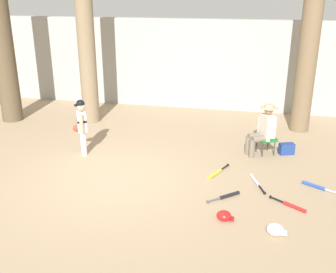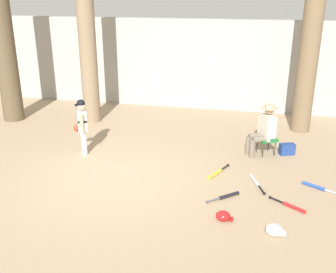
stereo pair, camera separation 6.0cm
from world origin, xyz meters
The scene contains 15 objects.
ground_plane centered at (0.00, 0.00, 0.00)m, with size 60.00×60.00×0.00m, color #9E8466.
concrete_back_wall centered at (0.00, 5.57, 1.39)m, with size 18.00×0.36×2.77m, color #9E9E99.
tree_near_player centered at (-1.93, 3.44, 2.07)m, with size 0.63×0.63×4.73m.
tree_behind_spectator centered at (3.91, 3.93, 1.96)m, with size 0.79×0.79×4.72m.
young_ballplayer centered at (-1.16, 1.13, 0.74)m, with size 0.48×0.54×1.31m.
folding_stool centered at (2.99, 2.01, 0.36)m, with size 0.54×0.54×0.41m.
seated_spectator centered at (2.90, 1.96, 0.64)m, with size 0.67×0.56×1.20m.
handbag_beside_stool centered at (3.48, 2.10, 0.13)m, with size 0.34×0.18×0.26m, color navy.
bat_black_composite centered at (2.28, -0.27, 0.03)m, with size 0.58×0.53×0.07m.
bat_blue_youth centered at (3.96, 0.48, 0.03)m, with size 0.68×0.44×0.07m.
bat_red_barrel centered at (3.43, -0.38, 0.03)m, with size 0.63×0.46×0.07m.
bat_aluminum_silver centered at (2.80, 0.45, 0.03)m, with size 0.33×0.76×0.07m.
bat_yellow_trainer centered at (1.99, 0.67, 0.03)m, with size 0.39×0.75×0.07m.
batting_helmet_white centered at (3.11, -1.27, 0.08)m, with size 0.32×0.25×0.18m.
batting_helmet_red centered at (2.29, -1.03, 0.07)m, with size 0.30×0.23×0.17m.
Camera 1 is at (2.59, -6.83, 3.64)m, focal length 42.37 mm.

